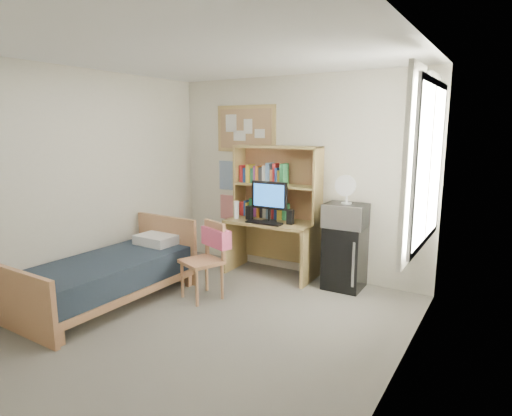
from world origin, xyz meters
The scene contains 25 objects.
floor centered at (0.00, 0.00, -0.01)m, with size 3.60×4.20×0.02m, color gray.
ceiling centered at (0.00, 0.00, 2.60)m, with size 3.60×4.20×0.02m, color white.
wall_back centered at (0.00, 2.10, 1.30)m, with size 3.60×0.04×2.60m, color silver.
wall_left centered at (-1.80, 0.00, 1.30)m, with size 0.04×4.20×2.60m, color silver.
wall_right centered at (1.80, 0.00, 1.30)m, with size 0.04×4.20×2.60m, color silver.
window_unit centered at (1.75, 1.20, 1.60)m, with size 0.10×1.40×1.70m, color white.
curtain_left centered at (1.72, 0.80, 1.60)m, with size 0.04×0.55×1.70m, color silver.
curtain_right centered at (1.72, 1.60, 1.60)m, with size 0.04×0.55×1.70m, color silver.
bulletin_board centered at (-0.78, 2.08, 1.92)m, with size 0.94×0.03×0.64m, color #A68057.
poster_wave centered at (-1.10, 2.09, 1.25)m, with size 0.30×0.01×0.42m, color #255296.
poster_japan centered at (-1.10, 2.09, 0.78)m, with size 0.28×0.01×0.36m, color red.
desk centered at (-0.20, 1.79, 0.37)m, with size 1.17×0.59×0.73m, color tan.
desk_chair centered at (-0.47, 0.66, 0.44)m, with size 0.44×0.44×0.89m, color tan.
mini_fridge centered at (0.80, 1.84, 0.38)m, with size 0.45×0.45×0.77m, color black.
bed centered at (-1.28, 0.01, 0.25)m, with size 0.92×1.84×0.51m, color #1B2632.
hutch centered at (-0.20, 1.94, 1.22)m, with size 1.19×0.30×0.97m, color tan.
monitor centered at (-0.20, 1.73, 1.00)m, with size 0.50×0.04×0.53m, color black.
keyboard centered at (-0.19, 1.59, 0.74)m, with size 0.48×0.15×0.02m, color black.
speaker_left centered at (-0.50, 1.72, 0.82)m, with size 0.08×0.08×0.18m, color black.
speaker_right centered at (0.10, 1.74, 0.83)m, with size 0.08×0.08×0.19m, color black.
water_bottle centered at (-0.68, 1.67, 0.85)m, with size 0.07×0.07×0.24m, color white.
hoodie centered at (-0.40, 0.85, 0.69)m, with size 0.44×0.13×0.21m, color #F25C84.
microwave centered at (0.80, 1.82, 0.91)m, with size 0.48×0.37×0.28m, color silver.
desk_fan centered at (0.80, 1.82, 1.20)m, with size 0.24×0.24×0.31m, color white.
pillow centered at (-1.27, 0.76, 0.56)m, with size 0.48×0.34×0.12m, color white.
Camera 1 is at (2.48, -2.99, 1.93)m, focal length 30.00 mm.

